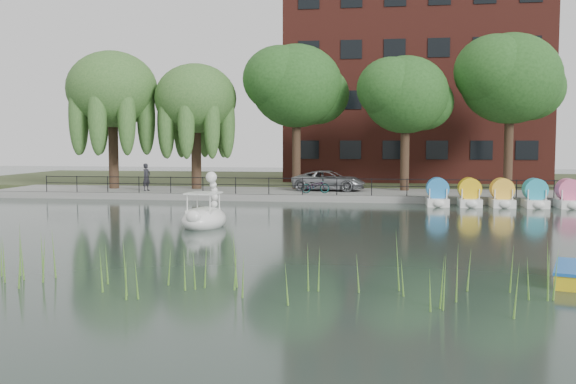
% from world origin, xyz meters
% --- Properties ---
extents(ground_plane, '(120.00, 120.00, 0.00)m').
position_xyz_m(ground_plane, '(0.00, 0.00, 0.00)').
color(ground_plane, '#32423A').
extents(promenade, '(40.00, 6.00, 0.40)m').
position_xyz_m(promenade, '(0.00, 16.00, 0.20)').
color(promenade, gray).
rests_on(promenade, ground_plane).
extents(kerb, '(40.00, 0.25, 0.40)m').
position_xyz_m(kerb, '(0.00, 13.05, 0.20)').
color(kerb, gray).
rests_on(kerb, ground_plane).
extents(land_strip, '(60.00, 22.00, 0.36)m').
position_xyz_m(land_strip, '(0.00, 30.00, 0.18)').
color(land_strip, '#47512D').
rests_on(land_strip, ground_plane).
extents(railing, '(32.00, 0.05, 1.00)m').
position_xyz_m(railing, '(0.00, 13.25, 1.15)').
color(railing, black).
rests_on(railing, promenade).
extents(apartment_building, '(20.00, 10.07, 18.00)m').
position_xyz_m(apartment_building, '(7.00, 29.97, 9.36)').
color(apartment_building, '#4C1E16').
rests_on(apartment_building, land_strip).
extents(willow_left, '(5.88, 5.88, 9.01)m').
position_xyz_m(willow_left, '(-13.00, 16.50, 6.87)').
color(willow_left, '#473323').
rests_on(willow_left, promenade).
extents(willow_mid, '(5.32, 5.32, 8.15)m').
position_xyz_m(willow_mid, '(-7.50, 17.00, 6.25)').
color(willow_mid, '#473323').
rests_on(willow_mid, promenade).
extents(broadleaf_center, '(6.00, 6.00, 9.25)m').
position_xyz_m(broadleaf_center, '(-1.00, 18.00, 7.06)').
color(broadleaf_center, '#473323').
rests_on(broadleaf_center, promenade).
extents(broadleaf_right, '(5.40, 5.40, 8.32)m').
position_xyz_m(broadleaf_right, '(6.00, 17.50, 6.39)').
color(broadleaf_right, '#473323').
rests_on(broadleaf_right, promenade).
extents(broadleaf_far, '(6.30, 6.30, 9.71)m').
position_xyz_m(broadleaf_far, '(12.50, 18.50, 7.40)').
color(broadleaf_far, '#473323').
rests_on(broadleaf_far, promenade).
extents(minivan, '(2.98, 5.50, 1.47)m').
position_xyz_m(minivan, '(1.27, 16.50, 1.13)').
color(minivan, gray).
rests_on(minivan, promenade).
extents(bicycle, '(1.00, 1.81, 1.00)m').
position_xyz_m(bicycle, '(0.62, 14.51, 0.90)').
color(bicycle, gray).
rests_on(bicycle, promenade).
extents(pedestrian, '(0.68, 0.83, 1.98)m').
position_xyz_m(pedestrian, '(-10.06, 14.69, 1.39)').
color(pedestrian, black).
rests_on(pedestrian, promenade).
extents(swan_boat, '(1.92, 2.81, 2.25)m').
position_xyz_m(swan_boat, '(-2.65, 1.74, 0.49)').
color(swan_boat, white).
rests_on(swan_boat, ground_plane).
extents(pedal_boat_row, '(9.65, 1.70, 1.40)m').
position_xyz_m(pedal_boat_row, '(11.84, 11.86, 0.61)').
color(pedal_boat_row, white).
rests_on(pedal_boat_row, ground_plane).
extents(reed_bank, '(24.00, 2.40, 1.20)m').
position_xyz_m(reed_bank, '(2.00, -9.50, 0.60)').
color(reed_bank, '#669938').
rests_on(reed_bank, ground_plane).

